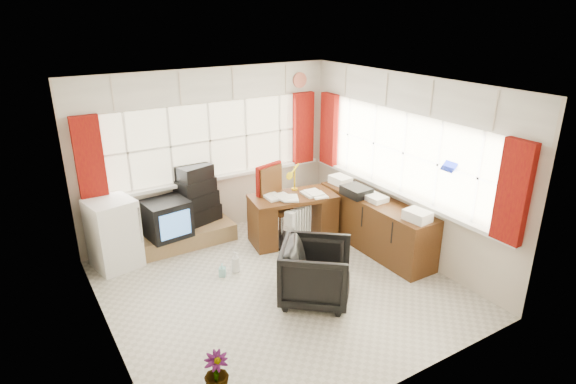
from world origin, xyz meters
The scene contains 20 objects.
ground centered at (0.00, 0.00, 0.00)m, with size 4.00×4.00×0.00m, color beige.
room_walls centered at (0.00, 0.00, 1.50)m, with size 4.00×4.00×4.00m.
window_back centered at (0.00, 1.94, 0.95)m, with size 3.70×0.12×3.60m.
window_right centered at (1.94, 0.00, 0.95)m, with size 0.12×3.70×3.60m.
curtains centered at (0.92, 0.93, 1.46)m, with size 3.83×3.83×1.15m.
overhead_cabinets centered at (0.98, 0.98, 2.25)m, with size 3.98×3.98×0.48m.
desk centered at (0.86, 1.03, 0.40)m, with size 1.34×0.82×0.76m.
desk_lamp centered at (1.01, 1.23, 1.00)m, with size 0.17×0.15×0.41m.
task_chair centered at (0.64, 1.20, 0.62)m, with size 0.60×0.63×1.17m.
office_chair centered at (0.25, -0.45, 0.37)m, with size 0.78×0.81×0.73m, color black.
radiator centered at (0.82, 0.80, 0.25)m, with size 0.45×0.30×0.62m.
credenza centered at (1.73, 0.20, 0.39)m, with size 0.50×2.00×0.85m.
file_tray centered at (1.59, 0.48, 0.82)m, with size 0.31×0.40×0.13m, color black.
tv_bench centered at (-0.55, 1.72, 0.12)m, with size 1.40×0.50×0.25m, color #96744B.
crt_tv centered at (-0.84, 1.66, 0.51)m, with size 0.64×0.61×0.53m.
hifi_stack centered at (-0.31, 1.91, 0.65)m, with size 0.74×0.58×0.89m.
mini_fridge centered at (-1.58, 1.64, 0.48)m, with size 0.66×0.66×0.95m.
spray_bottle_a centered at (-0.29, 0.63, 0.15)m, with size 0.11×0.11×0.29m, color silver.
spray_bottle_b centered at (-0.49, 0.62, 0.09)m, with size 0.08×0.09×0.18m, color #8ED4D1.
flower_vase centered at (-1.37, -1.20, 0.20)m, with size 0.23×0.23×0.40m, color black.
Camera 1 is at (-2.63, -4.49, 3.29)m, focal length 30.00 mm.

